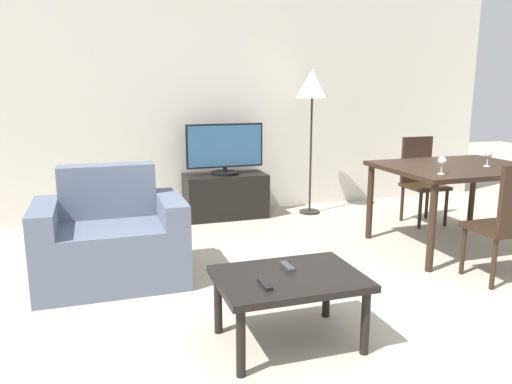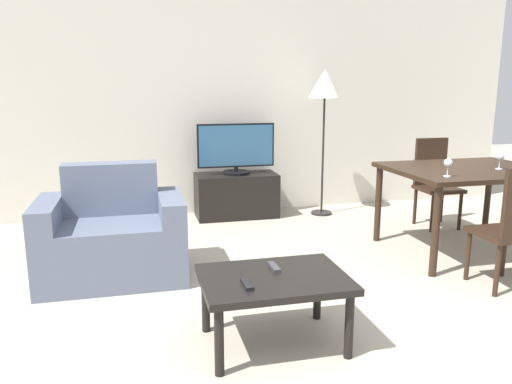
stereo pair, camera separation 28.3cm
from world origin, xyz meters
name	(u,v)px [view 1 (the left image)]	position (x,y,z in m)	size (l,w,h in m)	color
wall_back	(214,96)	(0.00, 3.97, 1.35)	(7.18, 0.06, 2.70)	silver
armchair	(111,241)	(-1.26, 2.09, 0.32)	(1.09, 0.73, 0.87)	slate
tv_stand	(225,196)	(0.04, 3.67, 0.25)	(0.92, 0.45, 0.49)	black
tv	(225,149)	(0.04, 3.67, 0.78)	(0.87, 0.30, 0.57)	black
coffee_table	(289,284)	(-0.33, 0.78, 0.37)	(0.83, 0.60, 0.42)	black
dining_table	(458,174)	(1.79, 1.97, 0.69)	(1.33, 1.07, 0.77)	black
dining_chair_near	(508,219)	(1.55, 1.13, 0.50)	(0.40, 0.40, 0.93)	black
dining_chair_far	(421,177)	(2.02, 2.82, 0.50)	(0.40, 0.40, 0.93)	black
floor_lamp	(312,89)	(1.03, 3.54, 1.44)	(0.36, 0.36, 1.66)	black
remote_primary	(287,266)	(-0.30, 0.89, 0.43)	(0.04, 0.15, 0.02)	#38383D
remote_secondary	(265,284)	(-0.51, 0.68, 0.43)	(0.04, 0.15, 0.02)	black
wine_glass_left	(442,162)	(1.34, 1.65, 0.87)	(0.07, 0.07, 0.15)	silver
wine_glass_center	(488,155)	(1.99, 1.85, 0.87)	(0.07, 0.07, 0.15)	silver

